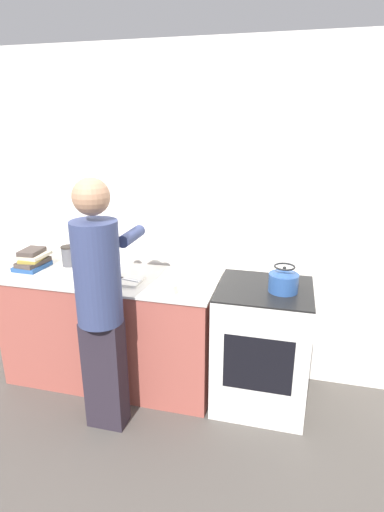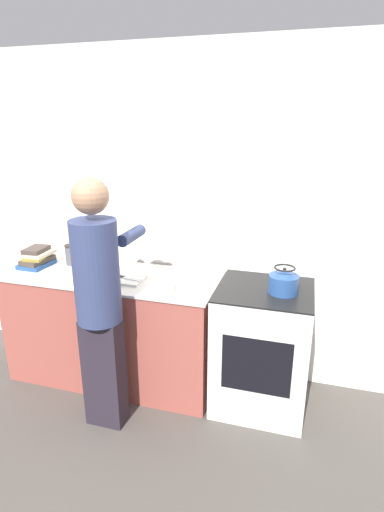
{
  "view_description": "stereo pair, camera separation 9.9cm",
  "coord_description": "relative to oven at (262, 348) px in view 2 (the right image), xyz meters",
  "views": [
    {
      "loc": [
        0.98,
        -2.32,
        2.04
      ],
      "look_at": [
        0.34,
        0.22,
        1.16
      ],
      "focal_mm": 28.0,
      "sensor_mm": 36.0,
      "label": 1
    },
    {
      "loc": [
        1.07,
        -2.29,
        2.04
      ],
      "look_at": [
        0.34,
        0.22,
        1.16
      ],
      "focal_mm": 28.0,
      "sensor_mm": 36.0,
      "label": 2
    }
  ],
  "objects": [
    {
      "name": "book_stack",
      "position": [
        -1.87,
        0.03,
        0.51
      ],
      "size": [
        0.22,
        0.28,
        0.16
      ],
      "color": "navy",
      "rests_on": "counter"
    },
    {
      "name": "kettle",
      "position": [
        0.12,
        -0.03,
        0.55
      ],
      "size": [
        0.2,
        0.2,
        0.19
      ],
      "color": "#284C8C",
      "rests_on": "oven"
    },
    {
      "name": "bowl_prep",
      "position": [
        -0.67,
        -0.2,
        0.48
      ],
      "size": [
        0.17,
        0.17,
        0.07
      ],
      "color": "silver",
      "rests_on": "counter"
    },
    {
      "name": "knife",
      "position": [
        -1.03,
        -0.06,
        0.46
      ],
      "size": [
        0.25,
        0.08,
        0.01
      ],
      "rotation": [
        0.0,
        0.0,
        -0.2
      ],
      "color": "silver",
      "rests_on": "cutting_board"
    },
    {
      "name": "person",
      "position": [
        -1.01,
        -0.5,
        0.5
      ],
      "size": [
        0.33,
        0.57,
        1.74
      ],
      "color": "#28212B",
      "rests_on": "ground_plane"
    },
    {
      "name": "ground_plane",
      "position": [
        -0.85,
        -0.31,
        -0.47
      ],
      "size": [
        12.0,
        12.0,
        0.0
      ],
      "primitive_type": "plane",
      "color": "#4C4742"
    },
    {
      "name": "cutting_board",
      "position": [
        -1.06,
        -0.07,
        0.45
      ],
      "size": [
        0.33,
        0.2,
        0.02
      ],
      "color": "silver",
      "rests_on": "counter"
    },
    {
      "name": "wall_back",
      "position": [
        -0.85,
        0.39,
        0.83
      ],
      "size": [
        8.0,
        0.05,
        2.6
      ],
      "color": "white",
      "rests_on": "ground_plane"
    },
    {
      "name": "oven",
      "position": [
        0.0,
        0.0,
        0.0
      ],
      "size": [
        0.66,
        0.62,
        0.93
      ],
      "color": "silver",
      "rests_on": "ground_plane"
    },
    {
      "name": "counter",
      "position": [
        -1.19,
        0.01,
        -0.01
      ],
      "size": [
        1.69,
        0.66,
        0.91
      ],
      "color": "#9E4C42",
      "rests_on": "ground_plane"
    },
    {
      "name": "canister_jar",
      "position": [
        -1.61,
        0.15,
        0.52
      ],
      "size": [
        0.12,
        0.12,
        0.17
      ],
      "color": "#4C4C51",
      "rests_on": "counter"
    }
  ]
}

